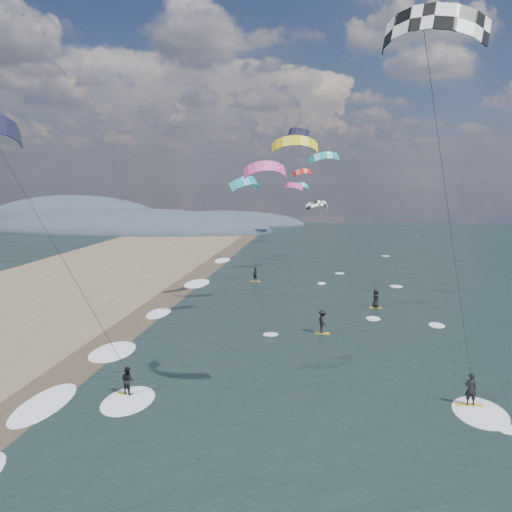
# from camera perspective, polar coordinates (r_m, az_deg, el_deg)

# --- Properties ---
(ground) EXTENTS (260.00, 260.00, 0.00)m
(ground) POSITION_cam_1_polar(r_m,az_deg,el_deg) (23.47, -1.18, -21.39)
(ground) COLOR black
(ground) RESTS_ON ground
(wet_sand_strip) EXTENTS (3.00, 240.00, 0.00)m
(wet_sand_strip) POSITION_cam_1_polar(r_m,az_deg,el_deg) (35.64, -18.63, -11.36)
(wet_sand_strip) COLOR #382D23
(wet_sand_strip) RESTS_ON ground
(coastal_hills) EXTENTS (80.00, 41.00, 15.00)m
(coastal_hills) POSITION_cam_1_polar(r_m,az_deg,el_deg) (137.23, -13.51, 2.76)
(coastal_hills) COLOR #3D4756
(coastal_hills) RESTS_ON ground
(kitesurfer_near_a) EXTENTS (7.83, 9.06, 18.22)m
(kitesurfer_near_a) POSITION_cam_1_polar(r_m,az_deg,el_deg) (24.29, 17.56, 13.26)
(kitesurfer_near_a) COLOR gold
(kitesurfer_near_a) RESTS_ON ground
(kitesurfer_near_b) EXTENTS (6.82, 8.95, 14.68)m
(kitesurfer_near_b) POSITION_cam_1_polar(r_m,az_deg,el_deg) (27.09, -20.73, 2.48)
(kitesurfer_near_b) COLOR gold
(kitesurfer_near_b) RESTS_ON ground
(far_kitesurfers) EXTENTS (13.37, 21.89, 1.82)m
(far_kitesurfers) POSITION_cam_1_polar(r_m,az_deg,el_deg) (48.20, 7.10, -4.95)
(far_kitesurfers) COLOR gold
(far_kitesurfers) RESTS_ON ground
(bg_kite_field) EXTENTS (10.39, 71.40, 10.71)m
(bg_kite_field) POSITION_cam_1_polar(r_m,az_deg,el_deg) (73.93, 4.41, 8.59)
(bg_kite_field) COLOR green
(bg_kite_field) RESTS_ON ground
(shoreline_surf) EXTENTS (2.40, 79.40, 0.11)m
(shoreline_surf) POSITION_cam_1_polar(r_m,az_deg,el_deg) (39.32, -14.02, -9.38)
(shoreline_surf) COLOR white
(shoreline_surf) RESTS_ON ground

